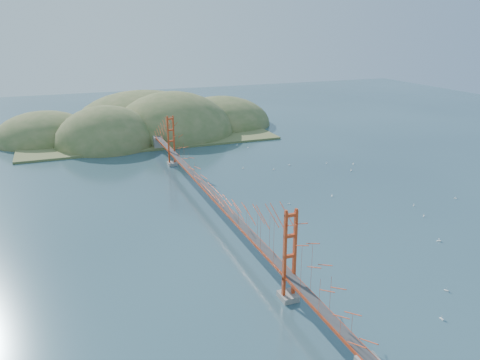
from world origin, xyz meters
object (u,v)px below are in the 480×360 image
object	(u,v)px
sailboat_0	(332,196)
bridge	(211,173)
sailboat_2	(439,240)
sailboat_1	(289,203)

from	to	relation	value
sailboat_0	bridge	bearing A→B (deg)	176.01
bridge	sailboat_2	size ratio (longest dim) A/B	133.88
bridge	sailboat_2	xyz separation A→B (m)	(28.65, -24.50, -6.85)
sailboat_2	bridge	bearing A→B (deg)	139.47
bridge	sailboat_2	bearing A→B (deg)	-40.53
bridge	sailboat_1	world-z (taller)	bridge
bridge	sailboat_0	world-z (taller)	bridge
sailboat_2	sailboat_0	world-z (taller)	sailboat_2
bridge	sailboat_2	world-z (taller)	bridge
bridge	sailboat_1	bearing A→B (deg)	-8.70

